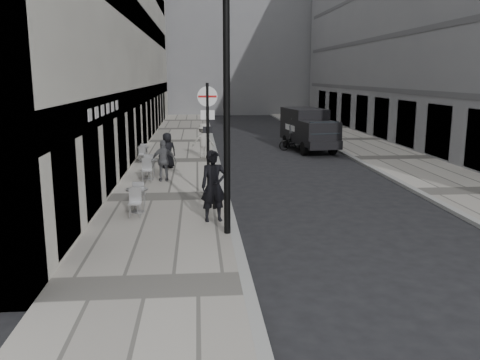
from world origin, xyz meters
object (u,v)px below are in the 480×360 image
(walking_man, at_px, (214,186))
(panel_van, at_px, (308,127))
(cyclist, at_px, (294,137))
(sign_post, at_px, (208,125))
(lamppost, at_px, (227,91))

(walking_man, distance_m, panel_van, 15.48)
(walking_man, bearing_deg, cyclist, 60.20)
(sign_post, xyz_separation_m, cyclist, (5.16, 11.59, -1.84))
(lamppost, height_order, cyclist, lamppost)
(walking_man, height_order, panel_van, panel_van)
(lamppost, bearing_deg, panel_van, 70.46)
(walking_man, xyz_separation_m, sign_post, (-0.09, 2.86, 1.45))
(walking_man, relative_size, sign_post, 0.53)
(walking_man, bearing_deg, panel_van, 57.44)
(lamppost, relative_size, panel_van, 1.28)
(panel_van, bearing_deg, sign_post, -125.11)
(walking_man, bearing_deg, sign_post, 81.26)
(walking_man, distance_m, cyclist, 15.33)
(panel_van, bearing_deg, walking_man, -119.97)
(walking_man, relative_size, panel_van, 0.39)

